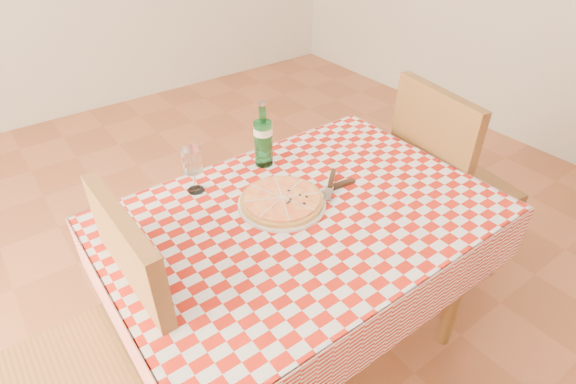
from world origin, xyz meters
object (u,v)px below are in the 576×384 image
(pizza_plate, at_px, (282,200))
(chair_far, at_px, (112,340))
(dining_table, at_px, (303,235))
(chair_near, at_px, (442,176))
(water_bottle, at_px, (263,134))
(wine_glass, at_px, (193,170))

(pizza_plate, bearing_deg, chair_far, -176.67)
(dining_table, height_order, chair_near, chair_near)
(dining_table, distance_m, pizza_plate, 0.15)
(water_bottle, relative_size, wine_glass, 1.52)
(dining_table, bearing_deg, pizza_plate, 111.16)
(chair_far, distance_m, water_bottle, 0.87)
(dining_table, relative_size, chair_far, 1.20)
(chair_near, distance_m, pizza_plate, 0.87)
(chair_near, bearing_deg, wine_glass, 172.58)
(chair_near, xyz_separation_m, pizza_plate, (-0.85, 0.07, 0.20))
(water_bottle, height_order, wine_glass, water_bottle)
(dining_table, relative_size, water_bottle, 4.56)
(chair_near, relative_size, pizza_plate, 3.30)
(wine_glass, bearing_deg, dining_table, -55.37)
(water_bottle, xyz_separation_m, wine_glass, (-0.30, -0.01, -0.05))
(chair_far, height_order, pizza_plate, chair_far)
(water_bottle, bearing_deg, chair_near, -23.53)
(dining_table, xyz_separation_m, chair_near, (0.81, 0.01, -0.08))
(chair_far, relative_size, pizza_plate, 3.28)
(chair_far, bearing_deg, dining_table, 175.56)
(pizza_plate, bearing_deg, wine_glass, 128.19)
(dining_table, xyz_separation_m, chair_far, (-0.68, 0.04, -0.09))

